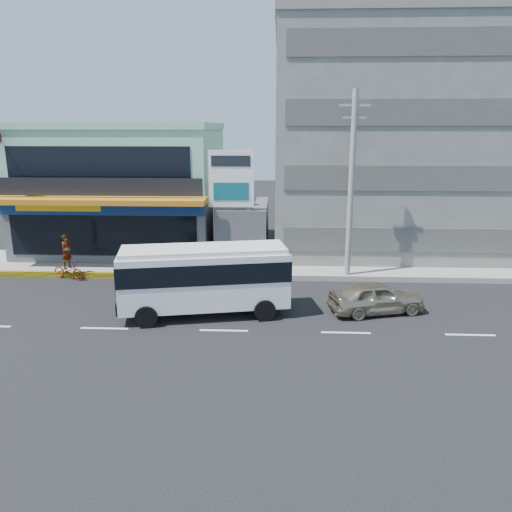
{
  "coord_description": "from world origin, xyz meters",
  "views": [
    {
      "loc": [
        2.19,
        -19.04,
        8.13
      ],
      "look_at": [
        1.16,
        3.84,
        2.2
      ],
      "focal_mm": 35.0,
      "sensor_mm": 36.0,
      "label": 1
    }
  ],
  "objects": [
    {
      "name": "ground",
      "position": [
        0.0,
        0.0,
        0.0
      ],
      "size": [
        120.0,
        120.0,
        0.0
      ],
      "primitive_type": "plane",
      "color": "black",
      "rests_on": "ground"
    },
    {
      "name": "sidewalk",
      "position": [
        5.0,
        9.5,
        0.15
      ],
      "size": [
        70.0,
        5.0,
        0.3
      ],
      "primitive_type": "cube",
      "color": "gray",
      "rests_on": "ground"
    },
    {
      "name": "shop_building",
      "position": [
        -8.0,
        13.95,
        4.0
      ],
      "size": [
        12.4,
        11.7,
        8.0
      ],
      "color": "#45464A",
      "rests_on": "ground"
    },
    {
      "name": "concrete_building",
      "position": [
        10.0,
        15.0,
        7.0
      ],
      "size": [
        16.0,
        12.0,
        14.0
      ],
      "primitive_type": "cube",
      "color": "gray",
      "rests_on": "ground"
    },
    {
      "name": "gap_structure",
      "position": [
        0.0,
        12.0,
        1.75
      ],
      "size": [
        3.0,
        6.0,
        3.5
      ],
      "primitive_type": "cube",
      "color": "#45464A",
      "rests_on": "ground"
    },
    {
      "name": "satellite_dish",
      "position": [
        0.0,
        11.0,
        3.58
      ],
      "size": [
        1.5,
        1.5,
        0.15
      ],
      "primitive_type": "cylinder",
      "color": "slate",
      "rests_on": "gap_structure"
    },
    {
      "name": "billboard",
      "position": [
        -0.5,
        9.2,
        4.93
      ],
      "size": [
        2.6,
        0.18,
        6.9
      ],
      "color": "gray",
      "rests_on": "ground"
    },
    {
      "name": "utility_pole_near",
      "position": [
        6.0,
        7.4,
        5.15
      ],
      "size": [
        1.6,
        0.3,
        10.0
      ],
      "color": "#999993",
      "rests_on": "ground"
    },
    {
      "name": "minibus",
      "position": [
        -1.03,
        1.83,
        1.84
      ],
      "size": [
        7.69,
        3.76,
        3.08
      ],
      "color": "white",
      "rests_on": "ground"
    },
    {
      "name": "sedan",
      "position": [
        6.64,
        2.39,
        0.73
      ],
      "size": [
        4.57,
        2.76,
        1.45
      ],
      "primitive_type": "imported",
      "rotation": [
        0.0,
        0.0,
        1.83
      ],
      "color": "#BFB192",
      "rests_on": "ground"
    },
    {
      "name": "motorcycle_rider",
      "position": [
        -9.31,
        6.8,
        0.82
      ],
      "size": [
        2.06,
        1.28,
        2.49
      ],
      "color": "#5B0F0D",
      "rests_on": "ground"
    }
  ]
}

